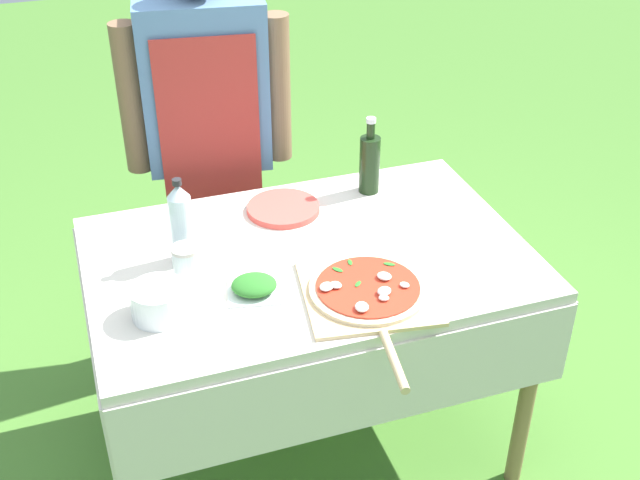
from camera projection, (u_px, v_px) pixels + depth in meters
The scene contains 10 objects.
ground_plane at pixel (310, 441), 2.88m from camera, with size 12.00×12.00×0.00m, color #477A2D.
prep_table at pixel (308, 281), 2.49m from camera, with size 1.34×0.89×0.81m.
person_cook at pixel (208, 128), 2.87m from camera, with size 0.60×0.25×1.60m.
pizza_on_peel at pixel (369, 292), 2.24m from camera, with size 0.41×0.61×0.05m.
oil_bottle at pixel (370, 163), 2.70m from camera, with size 0.07×0.07×0.27m.
water_bottle at pixel (181, 223), 2.34m from camera, with size 0.07×0.07×0.27m.
herb_container at pixel (254, 286), 2.25m from camera, with size 0.18×0.16×0.05m.
mixing_tub at pixel (159, 302), 2.16m from camera, with size 0.15×0.15×0.09m, color silver.
plate_stack at pixel (283, 208), 2.64m from camera, with size 0.24×0.24×0.02m.
sauce_jar at pixel (187, 266), 2.29m from camera, with size 0.08×0.08×0.11m.
Camera 1 is at (-0.61, -1.93, 2.17)m, focal length 45.00 mm.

